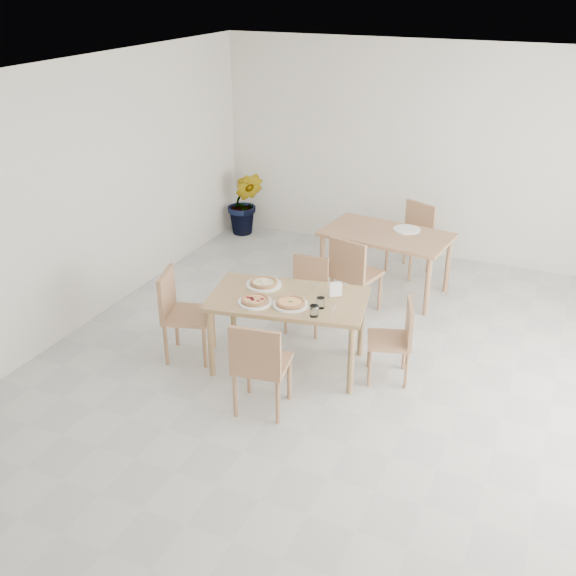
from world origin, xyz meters
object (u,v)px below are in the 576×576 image
at_px(tumbler_b, 321,303).
at_px(napkin_holder, 335,290).
at_px(plate_mushroom, 264,285).
at_px(second_table, 386,240).
at_px(chair_south, 259,362).
at_px(pizza_margherita, 290,302).
at_px(main_table, 288,305).
at_px(plate_margherita, 290,305).
at_px(chair_east, 397,335).
at_px(tumbler_a, 314,311).
at_px(chair_north, 308,288).
at_px(chair_back_n, 413,233).
at_px(plate_empty, 407,229).
at_px(pizza_pepperoni, 255,300).
at_px(plate_pepperoni, 255,302).
at_px(chair_back_s, 353,271).
at_px(pizza_mushroom, 264,283).
at_px(chair_west, 180,309).
at_px(potted_plant, 245,203).

height_order(tumbler_b, napkin_holder, napkin_holder).
bearing_deg(plate_mushroom, second_table, 69.92).
relative_size(chair_south, pizza_margherita, 2.94).
height_order(main_table, second_table, same).
xyz_separation_m(chair_south, plate_margherita, (-0.01, 0.69, 0.23)).
relative_size(chair_east, tumbler_a, 7.59).
xyz_separation_m(plate_margherita, second_table, (0.28, 2.18, -0.09)).
distance_m(chair_north, chair_back_n, 2.05).
relative_size(plate_margherita, plate_empty, 1.03).
relative_size(tumbler_a, napkin_holder, 0.74).
height_order(chair_north, chair_back_n, chair_back_n).
bearing_deg(napkin_holder, tumbler_b, -134.42).
xyz_separation_m(pizza_margherita, pizza_pepperoni, (-0.32, -0.09, 0.00)).
bearing_deg(tumbler_b, chair_back_n, 86.85).
height_order(main_table, plate_empty, plate_empty).
xyz_separation_m(tumbler_b, plate_empty, (0.20, 2.30, -0.04)).
xyz_separation_m(plate_pepperoni, plate_empty, (0.79, 2.46, 0.00)).
relative_size(plate_margherita, pizza_margherita, 1.08).
distance_m(plate_mushroom, pizza_margherita, 0.51).
xyz_separation_m(chair_back_s, chair_back_n, (0.31, 1.48, -0.02)).
distance_m(plate_pepperoni, pizza_mushroom, 0.39).
distance_m(tumbler_b, chair_back_n, 2.86).
bearing_deg(chair_north, chair_west, -135.41).
bearing_deg(chair_back_s, plate_empty, -95.71).
xyz_separation_m(plate_mushroom, second_table, (0.69, 1.90, -0.09)).
xyz_separation_m(plate_mushroom, tumbler_a, (0.69, -0.40, 0.04)).
bearing_deg(chair_south, chair_back_n, -105.53).
relative_size(main_table, plate_mushroom, 4.60).
xyz_separation_m(pizza_margherita, napkin_holder, (0.32, 0.34, 0.04)).
xyz_separation_m(main_table, chair_north, (-0.13, 0.82, -0.21)).
relative_size(chair_south, pizza_mushroom, 3.22).
xyz_separation_m(plate_mushroom, tumbler_b, (0.69, -0.22, 0.04)).
bearing_deg(pizza_mushroom, plate_margherita, -34.74).
relative_size(tumbler_a, tumbler_b, 1.04).
bearing_deg(main_table, second_table, 68.94).
bearing_deg(plate_pepperoni, chair_west, -177.50).
height_order(chair_north, chair_back_s, chair_back_s).
relative_size(pizza_mushroom, chair_back_n, 0.32).
distance_m(main_table, pizza_margherita, 0.21).
distance_m(chair_east, pizza_margherita, 1.05).
distance_m(chair_back_s, potted_plant, 2.90).
bearing_deg(chair_back_s, chair_north, 67.34).
height_order(pizza_mushroom, chair_back_n, chair_back_n).
distance_m(plate_margherita, pizza_pepperoni, 0.33).
xyz_separation_m(main_table, tumbler_a, (0.37, -0.25, 0.14)).
distance_m(main_table, plate_empty, 2.30).
height_order(pizza_mushroom, chair_back_s, chair_back_s).
distance_m(chair_back_s, plate_empty, 1.03).
bearing_deg(plate_empty, pizza_pepperoni, -107.76).
bearing_deg(tumbler_b, main_table, 168.19).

